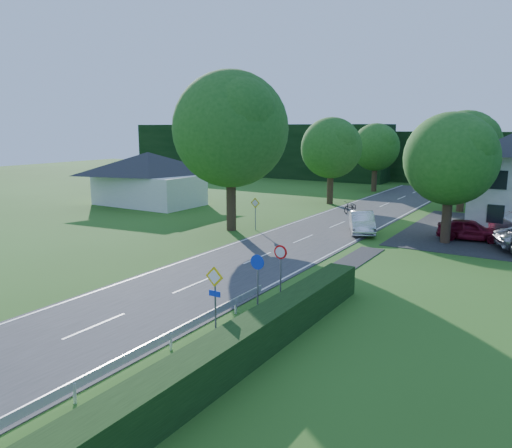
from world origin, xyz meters
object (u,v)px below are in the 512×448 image
Objects in this scene: moving_car at (362,222)px; parked_car_red at (470,230)px; motorcycle at (350,207)px; parked_car_silver_a at (503,225)px; streetlight at (449,173)px.

parked_car_red is at bearing -11.90° from moving_car.
motorcycle is 13.07m from parked_car_silver_a.
moving_car is 7.21m from parked_car_red.
motorcycle is at bearing 51.96° from parked_car_red.
motorcycle is (-3.90, 7.78, -0.23)m from moving_car.
parked_car_red is 3.50m from parked_car_silver_a.
streetlight reaches higher than moving_car.
moving_car is at bearing 123.10° from parked_car_silver_a.
moving_car is 1.11× the size of parked_car_red.
moving_car is at bearing -159.96° from streetlight.
streetlight is 1.91× the size of parked_car_red.
parked_car_red is at bearing -12.49° from streetlight.
motorcycle is 12.57m from parked_car_red.
streetlight is 11.61m from motorcycle.
motorcycle is at bearing 81.36° from parked_car_silver_a.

